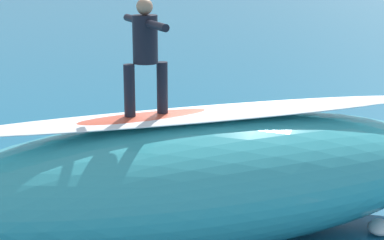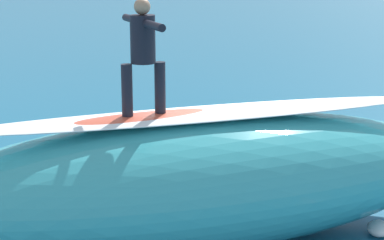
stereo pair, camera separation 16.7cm
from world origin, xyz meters
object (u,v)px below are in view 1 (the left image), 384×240
at_px(surfboard_riding, 147,118).
at_px(surfboard_paddling, 223,161).
at_px(surfer_paddling, 218,151).
at_px(surfer_riding, 145,48).

distance_m(surfboard_riding, surfboard_paddling, 4.41).
height_order(surfboard_riding, surfboard_paddling, surfboard_riding).
bearing_deg(surfboard_paddling, surfer_paddling, -180.00).
bearing_deg(surfboard_paddling, surfboard_riding, -59.07).
xyz_separation_m(surfboard_paddling, surfer_paddling, (0.06, -0.12, 0.18)).
xyz_separation_m(surfer_riding, surfer_paddling, (-2.03, -3.54, -2.59)).
xyz_separation_m(surfboard_riding, surfboard_paddling, (-2.09, -3.41, -1.85)).
distance_m(surfboard_paddling, surfer_paddling, 0.23).
height_order(surfer_riding, surfer_paddling, surfer_riding).
xyz_separation_m(surfboard_riding, surfer_paddling, (-2.03, -3.54, -1.66)).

